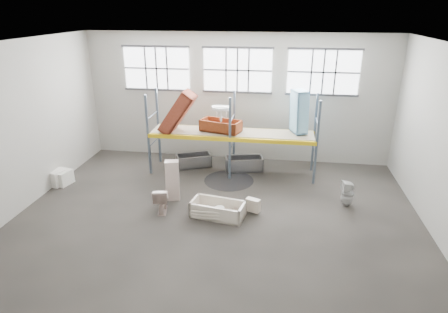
% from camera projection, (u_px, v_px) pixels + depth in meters
% --- Properties ---
extents(floor, '(12.00, 10.00, 0.10)m').
position_uv_depth(floor, '(217.00, 220.00, 11.34)').
color(floor, '#4B4640').
rests_on(floor, ground).
extents(ceiling, '(12.00, 10.00, 0.10)m').
position_uv_depth(ceiling, '(215.00, 42.00, 9.46)').
color(ceiling, silver).
rests_on(ceiling, ground).
extents(wall_back, '(12.00, 0.10, 5.00)m').
position_uv_depth(wall_back, '(237.00, 98.00, 15.04)').
color(wall_back, '#A4A298').
rests_on(wall_back, ground).
extents(wall_front, '(12.00, 0.10, 5.00)m').
position_uv_depth(wall_front, '(160.00, 246.00, 5.75)').
color(wall_front, '#ADAA9F').
rests_on(wall_front, ground).
extents(wall_left, '(0.10, 10.00, 5.00)m').
position_uv_depth(wall_left, '(14.00, 129.00, 11.23)').
color(wall_left, '#9C9A91').
rests_on(wall_left, ground).
extents(window_left, '(2.60, 0.04, 1.60)m').
position_uv_depth(window_left, '(157.00, 68.00, 14.98)').
color(window_left, white).
rests_on(window_left, wall_back).
extents(window_mid, '(2.60, 0.04, 1.60)m').
position_uv_depth(window_mid, '(237.00, 70.00, 14.54)').
color(window_mid, white).
rests_on(window_mid, wall_back).
extents(window_right, '(2.60, 0.04, 1.60)m').
position_uv_depth(window_right, '(323.00, 72.00, 14.09)').
color(window_right, white).
rests_on(window_right, wall_back).
extents(rack_upright_la, '(0.08, 0.08, 3.00)m').
position_uv_depth(rack_upright_la, '(148.00, 135.00, 13.85)').
color(rack_upright_la, slate).
rests_on(rack_upright_la, floor).
extents(rack_upright_lb, '(0.08, 0.08, 3.00)m').
position_uv_depth(rack_upright_lb, '(158.00, 126.00, 14.95)').
color(rack_upright_lb, slate).
rests_on(rack_upright_lb, floor).
extents(rack_upright_ma, '(0.08, 0.08, 3.00)m').
position_uv_depth(rack_upright_ma, '(230.00, 139.00, 13.43)').
color(rack_upright_ma, slate).
rests_on(rack_upright_ma, floor).
extents(rack_upright_mb, '(0.08, 0.08, 3.00)m').
position_uv_depth(rack_upright_mb, '(234.00, 129.00, 14.54)').
color(rack_upright_mb, slate).
rests_on(rack_upright_mb, floor).
extents(rack_upright_ra, '(0.08, 0.08, 3.00)m').
position_uv_depth(rack_upright_ra, '(317.00, 144.00, 13.02)').
color(rack_upright_ra, slate).
rests_on(rack_upright_ra, floor).
extents(rack_upright_rb, '(0.08, 0.08, 3.00)m').
position_uv_depth(rack_upright_rb, '(314.00, 133.00, 14.12)').
color(rack_upright_rb, slate).
rests_on(rack_upright_rb, floor).
extents(rack_beam_front, '(6.00, 0.10, 0.14)m').
position_uv_depth(rack_beam_front, '(230.00, 139.00, 13.43)').
color(rack_beam_front, yellow).
rests_on(rack_beam_front, floor).
extents(rack_beam_back, '(6.00, 0.10, 0.14)m').
position_uv_depth(rack_beam_back, '(234.00, 129.00, 14.54)').
color(rack_beam_back, yellow).
rests_on(rack_beam_back, floor).
extents(shelf_deck, '(5.90, 1.10, 0.03)m').
position_uv_depth(shelf_deck, '(232.00, 132.00, 13.95)').
color(shelf_deck, gray).
rests_on(shelf_deck, floor).
extents(wet_patch, '(1.80, 1.80, 0.00)m').
position_uv_depth(wet_patch, '(229.00, 180.00, 13.80)').
color(wet_patch, black).
rests_on(wet_patch, floor).
extents(bathtub_beige, '(1.69, 1.02, 0.47)m').
position_uv_depth(bathtub_beige, '(218.00, 209.00, 11.38)').
color(bathtub_beige, beige).
rests_on(bathtub_beige, floor).
extents(cistern_spare, '(0.47, 0.35, 0.40)m').
position_uv_depth(cistern_spare, '(253.00, 205.00, 11.51)').
color(cistern_spare, beige).
rests_on(cistern_spare, bathtub_beige).
extents(sink_in_tub, '(0.52, 0.52, 0.15)m').
position_uv_depth(sink_in_tub, '(235.00, 206.00, 11.68)').
color(sink_in_tub, beige).
rests_on(sink_in_tub, bathtub_beige).
extents(toilet_beige, '(0.60, 0.87, 0.81)m').
position_uv_depth(toilet_beige, '(161.00, 199.00, 11.61)').
color(toilet_beige, beige).
rests_on(toilet_beige, floor).
extents(cistern_tall, '(0.49, 0.37, 1.34)m').
position_uv_depth(cistern_tall, '(173.00, 180.00, 12.23)').
color(cistern_tall, beige).
rests_on(cistern_tall, floor).
extents(toilet_white, '(0.45, 0.45, 0.84)m').
position_uv_depth(toilet_white, '(347.00, 193.00, 11.92)').
color(toilet_white, silver).
rests_on(toilet_white, floor).
extents(steel_tub_left, '(1.46, 1.09, 0.48)m').
position_uv_depth(steel_tub_left, '(194.00, 160.00, 14.95)').
color(steel_tub_left, '#97989D').
rests_on(steel_tub_left, floor).
extents(steel_tub_right, '(1.51, 0.96, 0.51)m').
position_uv_depth(steel_tub_right, '(244.00, 163.00, 14.62)').
color(steel_tub_right, '#A4A5AB').
rests_on(steel_tub_right, floor).
extents(rust_tub_flat, '(1.59, 1.07, 0.41)m').
position_uv_depth(rust_tub_flat, '(221.00, 126.00, 13.90)').
color(rust_tub_flat, brown).
rests_on(rust_tub_flat, shelf_deck).
extents(rust_tub_tilted, '(1.40, 0.85, 1.67)m').
position_uv_depth(rust_tub_tilted, '(178.00, 113.00, 13.76)').
color(rust_tub_tilted, brown).
rests_on(rust_tub_tilted, shelf_deck).
extents(sink_on_shelf, '(0.68, 0.54, 0.57)m').
position_uv_depth(sink_on_shelf, '(221.00, 121.00, 13.48)').
color(sink_on_shelf, white).
rests_on(sink_on_shelf, rust_tub_flat).
extents(blue_tub_upright, '(0.71, 0.84, 1.54)m').
position_uv_depth(blue_tub_upright, '(299.00, 112.00, 13.51)').
color(blue_tub_upright, '#89CAEE').
rests_on(blue_tub_upright, shelf_deck).
extents(bucket, '(0.29, 0.29, 0.33)m').
position_uv_depth(bucket, '(220.00, 212.00, 11.34)').
color(bucket, silver).
rests_on(bucket, floor).
extents(carton_near, '(0.78, 0.72, 0.55)m').
position_uv_depth(carton_near, '(55.00, 177.00, 13.40)').
color(carton_near, white).
rests_on(carton_near, floor).
extents(carton_far, '(0.71, 0.71, 0.50)m').
position_uv_depth(carton_far, '(62.00, 177.00, 13.46)').
color(carton_far, silver).
rests_on(carton_far, floor).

